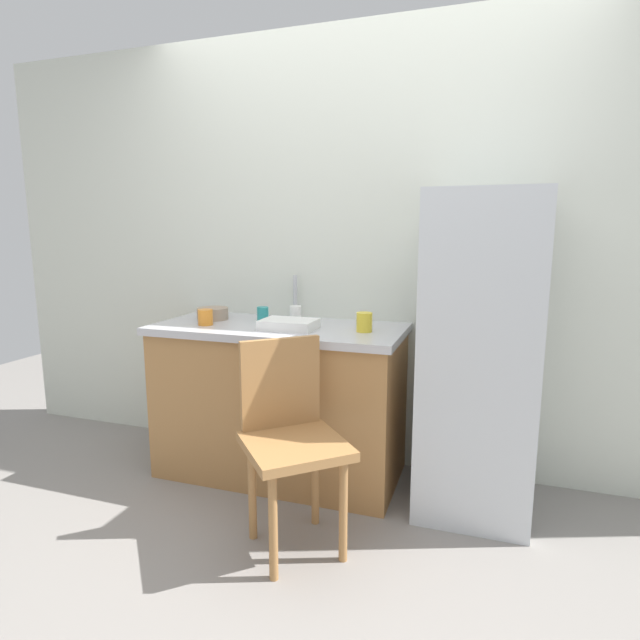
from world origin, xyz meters
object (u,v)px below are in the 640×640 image
object	(u,v)px
terracotta_bowl	(213,314)
cup_white	(296,314)
chair	(291,434)
refrigerator	(479,354)
dish_tray	(289,324)
cup_teal	(263,314)
cup_orange	(205,317)
cup_yellow	(364,322)

from	to	relation	value
terracotta_bowl	cup_white	xyz separation A→B (m)	(0.49, 0.05, 0.01)
chair	refrigerator	bearing A→B (deg)	-2.65
dish_tray	chair	bearing A→B (deg)	-67.69
refrigerator	cup_teal	bearing A→B (deg)	175.92
cup_white	cup_orange	world-z (taller)	cup_white
chair	cup_teal	size ratio (longest dim) A/B	10.93
terracotta_bowl	cup_yellow	bearing A→B (deg)	-4.77
chair	cup_orange	xyz separation A→B (m)	(-0.68, 0.48, 0.39)
cup_teal	cup_yellow	size ratio (longest dim) A/B	0.84
dish_tray	refrigerator	bearing A→B (deg)	4.99
chair	cup_yellow	xyz separation A→B (m)	(0.18, 0.57, 0.40)
cup_teal	cup_yellow	world-z (taller)	cup_yellow
chair	dish_tray	xyz separation A→B (m)	(-0.21, 0.51, 0.37)
chair	cup_teal	bearing A→B (deg)	81.19
dish_tray	cup_white	xyz separation A→B (m)	(-0.04, 0.19, 0.02)
refrigerator	cup_yellow	xyz separation A→B (m)	(-0.56, -0.03, 0.13)
terracotta_bowl	cup_teal	world-z (taller)	cup_teal
terracotta_bowl	cup_yellow	xyz separation A→B (m)	(0.91, -0.08, 0.02)
terracotta_bowl	cup_orange	size ratio (longest dim) A/B	2.09
refrigerator	terracotta_bowl	xyz separation A→B (m)	(-1.47, 0.05, 0.11)
chair	cup_white	bearing A→B (deg)	67.82
chair	cup_teal	world-z (taller)	cup_teal
cup_yellow	chair	bearing A→B (deg)	-107.39
refrigerator	cup_teal	size ratio (longest dim) A/B	18.80
cup_teal	cup_white	xyz separation A→B (m)	(0.19, 0.02, 0.01)
dish_tray	cup_teal	xyz separation A→B (m)	(-0.23, 0.17, 0.02)
chair	dish_tray	bearing A→B (deg)	70.78
dish_tray	terracotta_bowl	xyz separation A→B (m)	(-0.53, 0.13, 0.01)
cup_teal	cup_orange	bearing A→B (deg)	-140.73
terracotta_bowl	cup_teal	bearing A→B (deg)	6.22
cup_white	cup_orange	xyz separation A→B (m)	(-0.44, -0.22, -0.00)
cup_orange	dish_tray	bearing A→B (deg)	4.31
terracotta_bowl	cup_yellow	distance (m)	0.92
dish_tray	terracotta_bowl	world-z (taller)	terracotta_bowl
chair	cup_orange	world-z (taller)	cup_orange
terracotta_bowl	refrigerator	bearing A→B (deg)	-1.97
chair	cup_yellow	distance (m)	0.72
cup_teal	dish_tray	bearing A→B (deg)	-36.39
cup_teal	cup_white	distance (m)	0.19
chair	dish_tray	world-z (taller)	dish_tray
terracotta_bowl	cup_orange	distance (m)	0.18
cup_orange	chair	bearing A→B (deg)	-34.89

